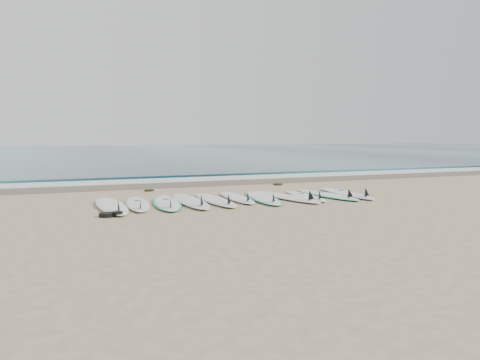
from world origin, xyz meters
name	(u,v)px	position (x,y,z in m)	size (l,w,h in m)	color
ground	(238,200)	(0.00, 0.00, 0.00)	(120.00, 120.00, 0.00)	tan
ocean	(106,153)	(0.00, 32.50, 0.01)	(120.00, 55.00, 0.03)	#255A5E
wet_sand_band	(193,184)	(0.00, 4.10, 0.01)	(120.00, 1.80, 0.01)	brown
foam_band	(182,180)	(0.00, 5.50, 0.02)	(120.00, 1.40, 0.04)	silver
wave_crest	(173,176)	(0.00, 7.00, 0.05)	(120.00, 1.00, 0.10)	#255A5E
surfboard_0	(112,205)	(-3.11, -0.18, 0.06)	(0.70, 2.93, 0.37)	white
surfboard_1	(138,204)	(-2.51, -0.06, 0.06)	(0.77, 2.56, 0.32)	white
surfboard_2	(167,203)	(-1.84, -0.11, 0.05)	(0.99, 2.73, 0.34)	white
surfboard_3	(191,201)	(-1.25, -0.11, 0.06)	(0.68, 2.91, 0.37)	white
surfboard_4	(215,200)	(-0.63, -0.13, 0.06)	(0.58, 2.73, 0.35)	white
surfboard_5	(237,197)	(0.03, 0.12, 0.06)	(0.69, 2.55, 0.32)	white
surfboard_6	(263,198)	(0.63, -0.18, 0.05)	(1.07, 2.75, 0.34)	white
surfboard_7	(287,197)	(1.27, -0.26, 0.06)	(1.01, 2.82, 0.35)	white
surfboard_8	(306,196)	(1.83, -0.25, 0.05)	(0.67, 2.34, 0.30)	white
surfboard_9	(327,195)	(2.48, -0.22, 0.05)	(0.89, 2.67, 0.33)	white
surfboard_10	(347,193)	(3.12, -0.23, 0.06)	(0.73, 2.72, 0.34)	white
seaweed_near	(149,190)	(-1.73, 2.68, 0.03)	(0.32, 0.25, 0.06)	black
seaweed_far	(278,184)	(2.50, 2.77, 0.03)	(0.34, 0.27, 0.07)	black
leash_coil	(109,214)	(-3.28, -1.31, 0.05)	(0.46, 0.36, 0.11)	black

